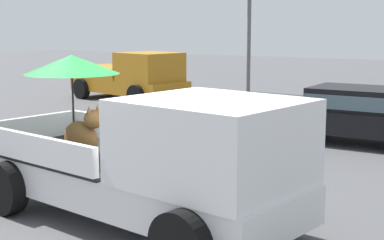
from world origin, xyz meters
TOP-DOWN VIEW (x-y plane):
  - ground_plane at (0.00, 0.00)m, footprint 80.00×80.00m
  - pickup_truck_main at (0.41, -0.08)m, footprint 5.30×2.95m
  - pickup_truck_red at (-7.97, 10.76)m, footprint 5.09×3.06m
  - parked_sedan_near at (1.14, 7.26)m, footprint 4.33×2.03m
  - motel_sign at (-5.57, 15.65)m, footprint 1.40×0.16m

SIDE VIEW (x-z plane):
  - ground_plane at x=0.00m, z-range 0.00..0.00m
  - parked_sedan_near at x=1.14m, z-range 0.08..1.41m
  - pickup_truck_red at x=-7.97m, z-range -0.03..1.77m
  - pickup_truck_main at x=0.41m, z-range -0.19..2.17m
  - motel_sign at x=-5.57m, z-range 0.98..5.70m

